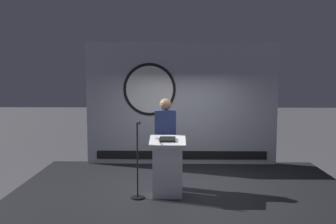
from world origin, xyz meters
The scene contains 6 objects.
ground_plane centered at (0.00, 0.00, 0.00)m, with size 40.00×40.00×0.00m, color #4C4C51.
stage_platform centered at (0.00, 0.00, 0.15)m, with size 6.40×4.00×0.30m, color black.
banner_display centered at (-0.03, 1.85, 1.76)m, with size 4.59×0.12×2.93m.
podium centered at (-0.29, -0.52, 0.82)m, with size 0.64×0.50×1.07m.
speaker_person centered at (-0.34, -0.04, 1.18)m, with size 0.40×0.26×1.72m.
microphone_stand centered at (-0.82, -0.62, 0.76)m, with size 0.24×0.48×1.35m.
Camera 1 is at (-0.17, -6.83, 2.48)m, focal length 38.57 mm.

